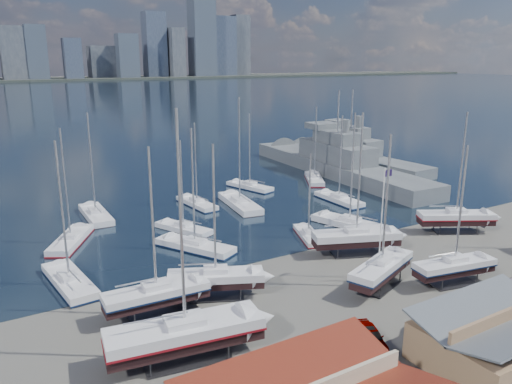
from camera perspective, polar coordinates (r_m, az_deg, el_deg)
ground at (r=54.13m, az=11.37°, el=-10.13°), size 1400.00×1400.00×0.00m
water at (r=348.22m, az=-25.64°, el=9.73°), size 1400.00×600.00×0.40m
shed_grey at (r=44.12m, az=25.98°, el=-14.40°), size 12.60×8.40×4.17m
sailboat_cradle_0 at (r=46.98m, az=-11.29°, el=-11.40°), size 9.72×3.06×15.59m
sailboat_cradle_1 at (r=40.21m, az=-8.08°, el=-15.72°), size 12.57×5.13×19.45m
sailboat_cradle_2 at (r=49.39m, az=-4.62°, el=-9.79°), size 9.54×6.26×15.25m
sailboat_cradle_3 at (r=52.97m, az=14.16°, el=-8.43°), size 10.09×6.02×15.79m
sailboat_cradle_4 at (r=60.81m, az=11.39°, el=-5.12°), size 10.74×6.58×16.90m
sailboat_cradle_5 at (r=55.90m, az=21.73°, el=-7.88°), size 9.27×4.12×14.60m
sailboat_cradle_6 at (r=72.32m, az=21.89°, el=-2.72°), size 10.12×7.34×16.19m
sailboat_moored_0 at (r=55.77m, az=-20.52°, el=-9.71°), size 4.00×10.83×15.83m
sailboat_moored_1 at (r=67.80m, az=-20.38°, el=-5.30°), size 7.59×10.36×15.38m
sailboat_moored_2 at (r=77.22m, az=-17.82°, el=-2.63°), size 3.28×10.79×16.18m
sailboat_moored_3 at (r=62.01m, az=-6.98°, el=-6.31°), size 7.62×10.63×15.71m
sailboat_moored_4 at (r=68.67m, az=-8.29°, el=-4.21°), size 5.76×8.87×13.05m
sailboat_moored_5 at (r=80.06m, az=-6.77°, el=-1.39°), size 3.47×9.51×13.90m
sailboat_moored_6 at (r=65.78m, az=6.00°, el=-5.02°), size 4.88×8.14×11.78m
sailboat_moored_7 at (r=79.14m, az=-1.86°, el=-1.47°), size 4.99×12.26×17.97m
sailboat_moored_8 at (r=89.97m, az=-0.73°, el=0.54°), size 5.32×9.85×14.19m
sailboat_moored_9 at (r=70.85m, az=10.64°, el=-3.71°), size 6.21×11.43×16.63m
sailboat_moored_10 at (r=82.82m, az=9.44°, el=-0.94°), size 2.88×9.93×14.80m
sailboat_moored_11 at (r=96.11m, az=6.68°, el=1.37°), size 7.51×10.05×14.98m
naval_ship_east at (r=102.91m, az=9.10°, el=2.97°), size 11.07×51.60×18.61m
naval_ship_west at (r=114.19m, az=10.64°, el=4.07°), size 8.78×42.01×17.76m
car_a at (r=43.37m, az=12.88°, el=-15.75°), size 3.44×5.01×1.58m
car_b at (r=46.83m, az=18.84°, el=-13.95°), size 4.26×2.76×1.33m
car_c at (r=47.75m, az=21.17°, el=-13.42°), size 4.16×6.18×1.57m
flagpole at (r=53.38m, az=14.25°, el=-2.66°), size 1.06×0.12×12.06m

